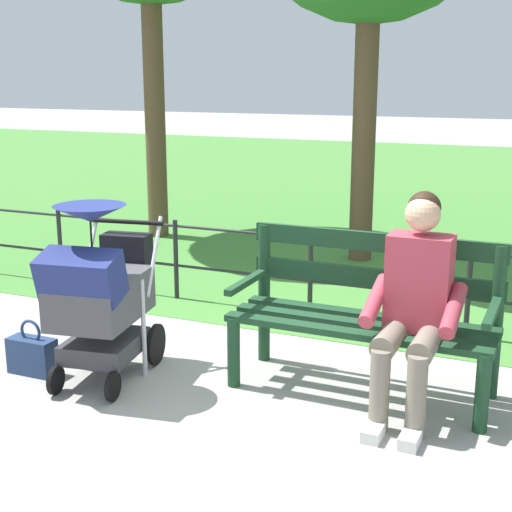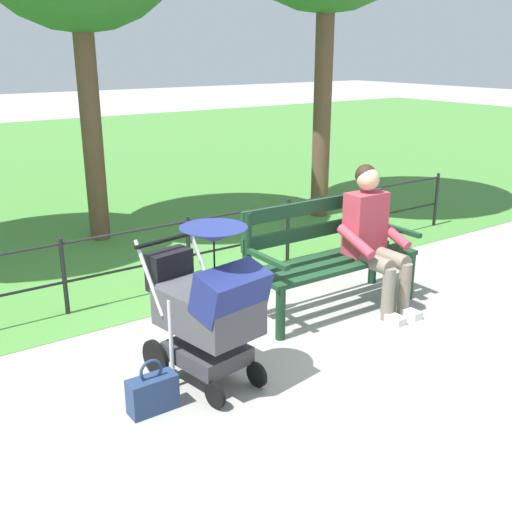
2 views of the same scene
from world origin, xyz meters
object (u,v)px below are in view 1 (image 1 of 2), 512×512
park_bench (366,307)px  handbag (32,355)px  stroller (100,291)px  person_on_bench (414,300)px

park_bench → handbag: size_ratio=4.34×
park_bench → stroller: (1.56, 0.55, 0.07)m
stroller → park_bench: bearing=-160.5°
park_bench → person_on_bench: bearing=146.2°
person_on_bench → stroller: bearing=9.8°
stroller → handbag: 0.68m
person_on_bench → handbag: size_ratio=3.45×
stroller → person_on_bench: bearing=-170.2°
park_bench → handbag: bearing=17.6°
person_on_bench → handbag: (2.38, 0.43, -0.55)m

